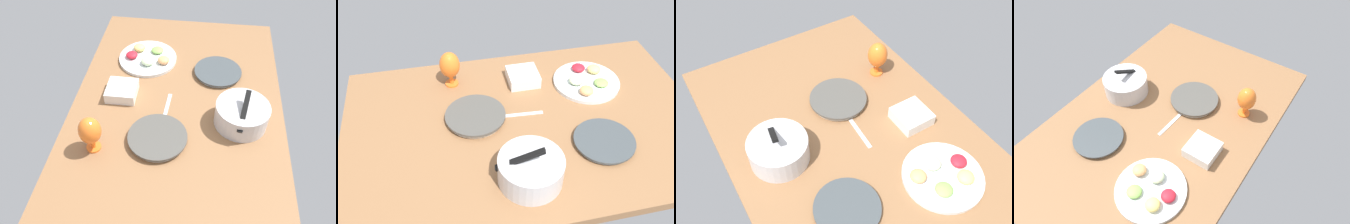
# 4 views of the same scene
# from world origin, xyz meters

# --- Properties ---
(ground_plane) EXTENTS (1.60, 1.04, 0.04)m
(ground_plane) POSITION_xyz_m (0.00, 0.00, -0.02)
(ground_plane) COLOR #8C603D
(dinner_plate_left) EXTENTS (0.26, 0.26, 0.02)m
(dinner_plate_left) POSITION_xyz_m (-0.28, 0.20, 0.01)
(dinner_plate_left) COLOR silver
(dinner_plate_left) RESTS_ON ground_plane
(dinner_plate_right) EXTENTS (0.27, 0.27, 0.03)m
(dinner_plate_right) POSITION_xyz_m (0.22, -0.06, 0.02)
(dinner_plate_right) COLOR silver
(dinner_plate_right) RESTS_ON ground_plane
(mixing_bowl) EXTENTS (0.26, 0.25, 0.18)m
(mixing_bowl) POSITION_xyz_m (0.06, 0.31, 0.06)
(mixing_bowl) COLOR silver
(mixing_bowl) RESTS_ON ground_plane
(fruit_platter) EXTENTS (0.33, 0.33, 0.06)m
(fruit_platter) POSITION_xyz_m (-0.36, -0.20, 0.02)
(fruit_platter) COLOR silver
(fruit_platter) RESTS_ON ground_plane
(hurricane_glass_orange) EXTENTS (0.10, 0.10, 0.18)m
(hurricane_glass_orange) POSITION_xyz_m (0.29, -0.34, 0.11)
(hurricane_glass_orange) COLOR orange
(hurricane_glass_orange) RESTS_ON ground_plane
(square_bowl_white) EXTENTS (0.15, 0.15, 0.06)m
(square_bowl_white) POSITION_xyz_m (-0.06, -0.29, 0.03)
(square_bowl_white) COLOR white
(square_bowl_white) RESTS_ON ground_plane
(fork_by_right_plate) EXTENTS (0.18, 0.03, 0.01)m
(fork_by_right_plate) POSITION_xyz_m (0.00, -0.05, 0.00)
(fork_by_right_plate) COLOR silver
(fork_by_right_plate) RESTS_ON ground_plane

